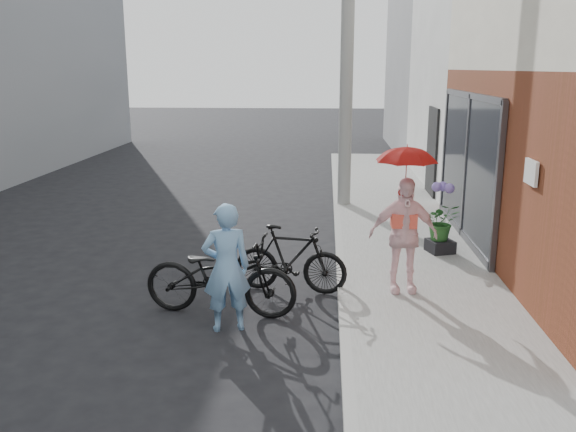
# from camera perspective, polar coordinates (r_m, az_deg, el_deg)

# --- Properties ---
(ground) EXTENTS (80.00, 80.00, 0.00)m
(ground) POSITION_cam_1_polar(r_m,az_deg,el_deg) (7.85, -1.79, -9.11)
(ground) COLOR black
(ground) RESTS_ON ground
(sidewalk) EXTENTS (2.20, 24.00, 0.12)m
(sidewalk) POSITION_cam_1_polar(r_m,az_deg,el_deg) (9.77, 11.72, -4.35)
(sidewalk) COLOR gray
(sidewalk) RESTS_ON ground
(curb) EXTENTS (0.12, 24.00, 0.12)m
(curb) POSITION_cam_1_polar(r_m,az_deg,el_deg) (9.67, 4.89, -4.29)
(curb) COLOR #9E9E99
(curb) RESTS_ON ground
(east_building_far) EXTENTS (8.00, 8.00, 7.00)m
(east_building_far) POSITION_cam_1_polar(r_m,az_deg,el_deg) (24.10, 19.88, 14.04)
(east_building_far) COLOR gray
(east_building_far) RESTS_ON ground
(utility_pole) EXTENTS (0.28, 0.28, 7.00)m
(utility_pole) POSITION_cam_1_polar(r_m,az_deg,el_deg) (13.21, 5.56, 15.65)
(utility_pole) COLOR #9E9E99
(utility_pole) RESTS_ON ground
(officer) EXTENTS (0.64, 0.51, 1.55)m
(officer) POSITION_cam_1_polar(r_m,az_deg,el_deg) (7.16, -5.79, -4.83)
(officer) COLOR #74A2CE
(officer) RESTS_ON ground
(bike_left) EXTENTS (2.02, 0.92, 1.02)m
(bike_left) POSITION_cam_1_polar(r_m,az_deg,el_deg) (7.70, -6.35, -5.57)
(bike_left) COLOR black
(bike_left) RESTS_ON ground
(bike_right) EXTENTS (1.63, 0.69, 0.95)m
(bike_right) POSITION_cam_1_polar(r_m,az_deg,el_deg) (8.42, 0.25, -4.04)
(bike_right) COLOR black
(bike_right) RESTS_ON ground
(kimono_woman) EXTENTS (0.94, 0.45, 1.55)m
(kimono_woman) POSITION_cam_1_polar(r_m,az_deg,el_deg) (8.18, 10.72, -1.76)
(kimono_woman) COLOR #FFD5D9
(kimono_woman) RESTS_ON sidewalk
(parasol) EXTENTS (0.77, 0.77, 0.68)m
(parasol) POSITION_cam_1_polar(r_m,az_deg,el_deg) (7.96, 11.08, 5.98)
(parasol) COLOR red
(parasol) RESTS_ON kimono_woman
(planter) EXTENTS (0.49, 0.49, 0.20)m
(planter) POSITION_cam_1_polar(r_m,az_deg,el_deg) (10.21, 14.04, -2.74)
(planter) COLOR black
(planter) RESTS_ON sidewalk
(potted_plant) EXTENTS (0.56, 0.48, 0.62)m
(potted_plant) POSITION_cam_1_polar(r_m,az_deg,el_deg) (10.11, 14.18, -0.51)
(potted_plant) COLOR #295F26
(potted_plant) RESTS_ON planter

